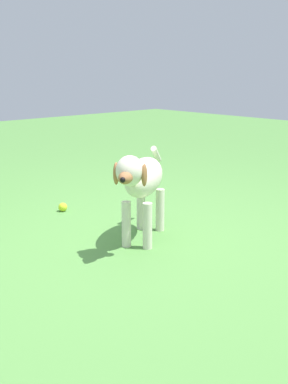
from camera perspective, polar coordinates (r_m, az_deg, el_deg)
ground at (r=2.90m, az=-0.97°, el=-6.59°), size 14.00×14.00×0.00m
dog at (r=2.90m, az=-0.25°, el=1.39°), size 0.75×0.51×0.58m
tennis_ball_0 at (r=3.64m, az=-9.62°, el=-1.77°), size 0.07×0.07×0.07m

